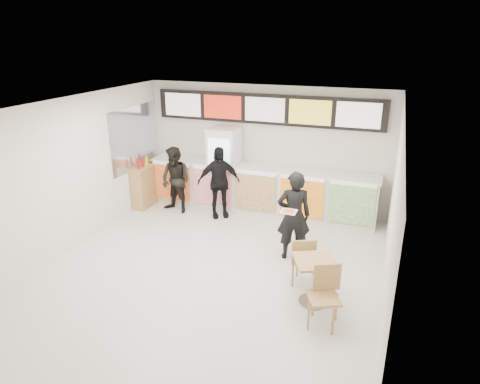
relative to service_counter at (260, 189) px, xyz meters
The scene contains 15 objects.
floor 3.15m from the service_counter, 90.00° to the right, with size 7.00×7.00×0.00m, color beige.
ceiling 3.93m from the service_counter, 90.00° to the right, with size 7.00×7.00×0.00m, color white.
wall_back 1.01m from the service_counter, 90.00° to the left, with size 6.00×6.00×0.00m, color silver.
wall_left 4.41m from the service_counter, 134.13° to the right, with size 7.00×7.00×0.00m, color silver.
wall_right 4.41m from the service_counter, 45.87° to the right, with size 7.00×7.00×0.00m, color silver.
service_counter is the anchor object (origin of this frame).
menu_board 1.90m from the service_counter, 90.00° to the left, with size 5.50×0.14×0.70m.
drinks_fridge 1.03m from the service_counter, behind, with size 0.70×0.67×2.00m.
mirror_panel 3.28m from the service_counter, 167.87° to the right, with size 0.01×2.00×1.50m, color #B2B7BF.
customer_main 2.40m from the service_counter, 57.30° to the right, with size 0.64×0.42×1.76m, color black.
customer_left 2.04m from the service_counter, 159.15° to the right, with size 0.78×0.61×1.61m, color black.
customer_mid 1.07m from the service_counter, 142.63° to the right, with size 1.00×0.42×1.71m, color black.
pizza_slice 2.84m from the service_counter, 62.32° to the right, with size 0.36×0.36×0.02m.
cafe_table 3.89m from the service_counter, 59.82° to the right, with size 1.06×1.62×0.93m.
condiment_ledge 2.89m from the service_counter, 167.77° to the right, with size 0.37×0.92×1.23m.
Camera 1 is at (2.85, -6.22, 4.12)m, focal length 32.00 mm.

